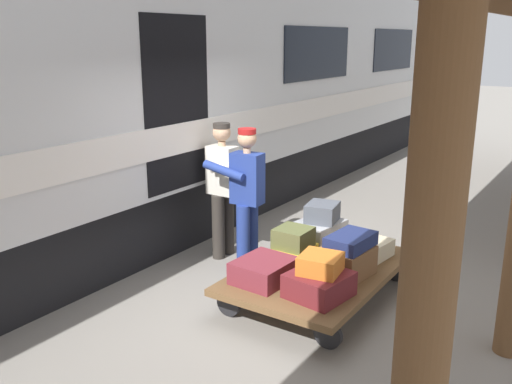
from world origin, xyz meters
TOP-DOWN VIEW (x-y plane):
  - ground_plane at (0.00, 0.00)m, footprint 60.00×60.00m
  - train_car at (3.36, 0.00)m, footprint 3.03×19.85m
  - luggage_cart at (0.00, -0.04)m, footprint 1.37×2.17m
  - suitcase_maroon_trunk at (-0.30, 0.56)m, footprint 0.58×0.61m
  - suitcase_burgundy_valise at (0.31, 0.56)m, footprint 0.52×0.60m
  - suitcase_cream_canvas at (-0.30, -0.64)m, footprint 0.47×0.51m
  - suitcase_gray_aluminum at (0.31, -0.64)m, footprint 0.51×0.62m
  - suitcase_brown_leather at (-0.30, -0.04)m, footprint 0.51×0.57m
  - suitcase_yellow_case at (0.31, -0.04)m, footprint 0.43×0.52m
  - suitcase_navy_fabric at (-0.34, -0.06)m, footprint 0.39×0.56m
  - suitcase_olive_duffel at (0.32, -0.04)m, footprint 0.36×0.37m
  - suitcase_slate_roller at (0.29, -0.66)m, footprint 0.40×0.44m
  - suitcase_orange_carryall at (-0.30, 0.53)m, footprint 0.41×0.42m
  - porter_in_overalls at (1.10, -0.26)m, footprint 0.69×0.46m
  - porter_by_door at (1.55, -0.44)m, footprint 0.67×0.42m

SIDE VIEW (x-z plane):
  - ground_plane at x=0.00m, z-range 0.00..0.00m
  - luggage_cart at x=0.00m, z-range 0.12..0.46m
  - suitcase_yellow_case at x=0.31m, z-range 0.34..0.51m
  - suitcase_cream_canvas at x=-0.30m, z-range 0.34..0.53m
  - suitcase_burgundy_valise at x=0.31m, z-range 0.34..0.56m
  - suitcase_maroon_trunk at x=-0.30m, z-range 0.34..0.57m
  - suitcase_brown_leather at x=-0.30m, z-range 0.34..0.63m
  - suitcase_gray_aluminum at x=0.31m, z-range 0.34..0.63m
  - suitcase_olive_duffel at x=0.32m, z-range 0.51..0.72m
  - suitcase_orange_carryall at x=-0.30m, z-range 0.57..0.74m
  - suitcase_navy_fabric at x=-0.34m, z-range 0.63..0.77m
  - suitcase_slate_roller at x=0.29m, z-range 0.63..0.85m
  - porter_in_overalls at x=1.10m, z-range 0.07..1.78m
  - porter_by_door at x=1.55m, z-range 0.07..1.78m
  - train_car at x=3.36m, z-range 0.06..4.06m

